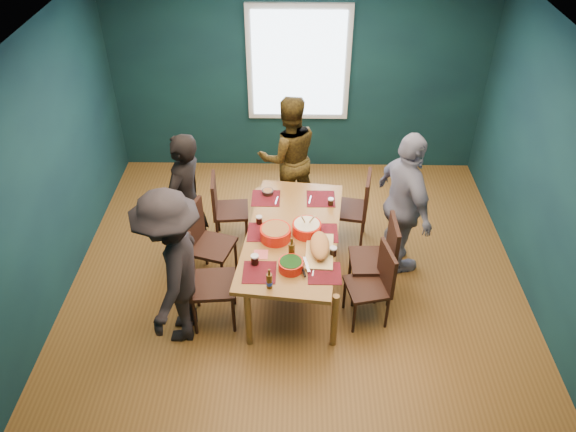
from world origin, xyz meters
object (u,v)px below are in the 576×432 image
person_right (404,205)px  bowl_dumpling (307,228)px  person_back (289,157)px  dining_table (293,238)px  bowl_herbs (291,265)px  chair_left_near (202,278)px  cutting_board (320,247)px  bowl_salad (275,233)px  person_far_left (186,201)px  chair_right_near (376,280)px  chair_right_far (357,204)px  chair_right_mid (381,254)px  chair_left_mid (204,238)px  chair_left_far (223,205)px  person_near_left (173,269)px

person_right → bowl_dumpling: (-1.04, -0.32, -0.07)m
person_back → dining_table: bearing=78.9°
bowl_herbs → chair_left_near: bearing=179.5°
dining_table → person_back: (-0.07, 1.38, 0.15)m
person_back → cutting_board: 1.72m
chair_left_near → bowl_herbs: size_ratio=4.11×
bowl_salad → cutting_board: bearing=-25.0°
person_far_left → chair_right_near: bearing=87.7°
bowl_dumpling → cutting_board: bearing=-67.6°
chair_right_far → chair_right_mid: size_ratio=0.97×
dining_table → chair_right_mid: bearing=-2.6°
chair_left_near → person_far_left: bearing=101.8°
chair_left_near → bowl_dumpling: size_ratio=3.29×
chair_left_near → chair_right_mid: chair_left_near is taller
bowl_salad → chair_left_mid: bearing=167.0°
chair_left_near → person_right: 2.26m
dining_table → person_far_left: size_ratio=1.22×
person_back → person_right: size_ratio=0.93×
cutting_board → person_far_left: bearing=157.0°
person_far_left → person_right: (2.36, -0.09, 0.04)m
bowl_herbs → chair_left_mid: bearing=145.7°
bowl_dumpling → bowl_herbs: 0.58m
person_right → person_back: bearing=28.8°
chair_left_far → bowl_herbs: bearing=-63.4°
chair_left_near → chair_right_near: 1.72m
person_back → person_near_left: size_ratio=0.94×
chair_left_near → cutting_board: chair_left_near is taller
person_right → chair_left_far: bearing=57.1°
chair_left_near → chair_right_far: size_ratio=1.06×
chair_left_mid → person_far_left: size_ratio=0.59×
dining_table → bowl_dumpling: 0.20m
dining_table → person_near_left: 1.34m
bowl_salad → person_far_left: bearing=153.1°
dining_table → chair_left_far: chair_left_far is taller
chair_left_near → bowl_salad: chair_left_near is taller
chair_left_mid → bowl_dumpling: size_ratio=3.18×
chair_right_far → bowl_herbs: size_ratio=3.89×
chair_right_far → person_right: person_right is taller
chair_right_far → chair_right_mid: chair_right_mid is taller
person_far_left → person_near_left: size_ratio=0.96×
person_near_left → dining_table: bearing=125.5°
person_far_left → person_near_left: (0.07, -1.13, 0.03)m
chair_left_near → dining_table: bearing=26.9°
bowl_salad → bowl_dumpling: size_ratio=1.06×
person_far_left → bowl_salad: 1.12m
chair_left_mid → cutting_board: bearing=-0.9°
chair_left_far → bowl_dumpling: bowl_dumpling is taller
chair_right_far → cutting_board: (-0.47, -1.06, 0.24)m
chair_right_near → person_back: (-0.90, 1.87, 0.28)m
bowl_herbs → chair_left_far: bearing=121.8°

